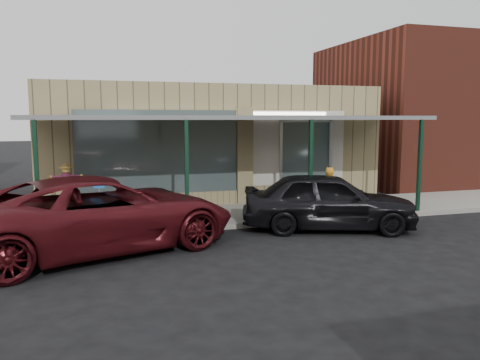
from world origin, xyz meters
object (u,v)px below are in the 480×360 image
object	(u,v)px
handicap_sign	(99,196)
barrel_pumpkin	(299,199)
barrel_scarecrow	(67,197)
car_maroon	(101,213)
parked_sedan	(328,201)

from	to	relation	value
handicap_sign	barrel_pumpkin	bearing A→B (deg)	14.23
barrel_scarecrow	barrel_pumpkin	world-z (taller)	barrel_scarecrow
barrel_pumpkin	car_maroon	xyz separation A→B (m)	(-6.19, -2.90, 0.44)
barrel_scarecrow	parked_sedan	bearing A→B (deg)	-43.46
parked_sedan	barrel_scarecrow	bearing A→B (deg)	82.76
barrel_pumpkin	parked_sedan	size ratio (longest dim) A/B	0.15
barrel_pumpkin	handicap_sign	world-z (taller)	handicap_sign
handicap_sign	car_maroon	world-z (taller)	car_maroon
handicap_sign	parked_sedan	world-z (taller)	parked_sedan
car_maroon	handicap_sign	bearing A→B (deg)	-16.98
barrel_scarecrow	car_maroon	bearing A→B (deg)	-93.07
barrel_pumpkin	car_maroon	bearing A→B (deg)	-154.94
handicap_sign	parked_sedan	xyz separation A→B (m)	(6.00, -1.31, -0.21)
barrel_scarecrow	handicap_sign	bearing A→B (deg)	-82.66
car_maroon	barrel_scarecrow	bearing A→B (deg)	-3.54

